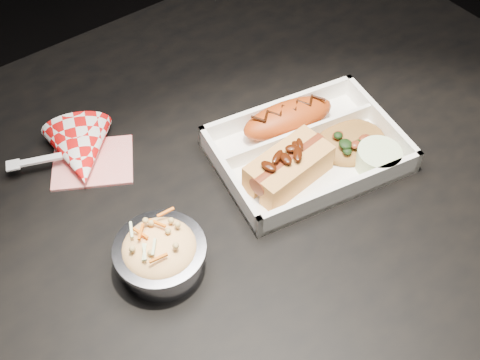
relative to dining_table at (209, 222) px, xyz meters
name	(u,v)px	position (x,y,z in m)	size (l,w,h in m)	color
dining_table	(209,222)	(0.00, 0.00, 0.00)	(1.20, 0.80, 0.75)	black
food_tray	(307,153)	(0.14, -0.05, 0.10)	(0.28, 0.22, 0.04)	white
fried_pastry	(288,118)	(0.15, 0.01, 0.12)	(0.14, 0.06, 0.04)	#B04111
hotdog	(289,166)	(0.09, -0.06, 0.12)	(0.12, 0.07, 0.06)	#DE984B
fried_rice_mound	(352,137)	(0.20, -0.07, 0.11)	(0.10, 0.09, 0.03)	#A26A2F
cupcake_liner	(378,159)	(0.20, -0.12, 0.11)	(0.06, 0.06, 0.03)	beige
foil_coleslaw_cup	(160,253)	(-0.12, -0.08, 0.12)	(0.11, 0.11, 0.07)	silver
napkin_fork	(81,154)	(-0.12, 0.13, 0.11)	(0.18, 0.15, 0.10)	red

